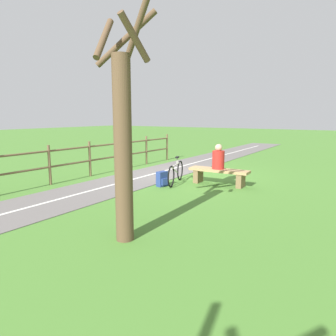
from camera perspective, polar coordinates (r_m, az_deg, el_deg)
name	(u,v)px	position (r m, az deg, el deg)	size (l,w,h in m)	color
ground_plane	(182,175)	(11.05, 2.56, -1.25)	(80.00, 80.00, 0.00)	#477A2D
paved_path	(76,195)	(8.59, -16.60, -4.78)	(2.10, 36.00, 0.02)	#66605E
path_centre_line	(76,194)	(8.59, -16.60, -4.71)	(0.10, 32.00, 0.00)	silver
bench	(219,174)	(9.52, 9.39, -1.06)	(1.85, 0.53, 0.49)	#A88456
person_seated	(218,158)	(9.46, 9.30, 1.76)	(0.38, 0.38, 0.76)	#B2231E
bicycle	(176,173)	(9.58, 1.46, -0.84)	(0.52, 1.66, 0.83)	black
backpack	(162,179)	(9.22, -1.07, -2.05)	(0.30, 0.36, 0.45)	navy
fence_roadside	(90,156)	(11.00, -14.29, 2.17)	(0.24, 9.74, 1.22)	brown
tree_by_path	(124,134)	(5.09, -8.22, 6.20)	(1.21, 1.16, 4.07)	brown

